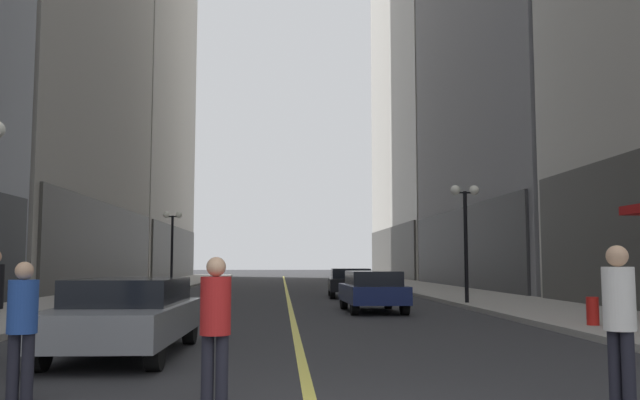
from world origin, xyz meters
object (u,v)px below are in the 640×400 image
car_black (350,282)px  fire_hydrant_right (593,314)px  car_grey (127,313)px  pedestrian_in_red_jacket (215,320)px  pedestrian_in_blue_hoodie (22,320)px  pedestrian_in_white_shirt (619,314)px  car_navy (373,290)px  street_lamp_left_far (172,232)px  street_lamp_right_mid (465,217)px

car_black → fire_hydrant_right: car_black is taller
car_black → fire_hydrant_right: bearing=-75.2°
car_grey → pedestrian_in_red_jacket: bearing=-66.0°
fire_hydrant_right → pedestrian_in_blue_hoodie: bearing=-144.9°
pedestrian_in_red_jacket → pedestrian_in_white_shirt: pedestrian_in_white_shirt is taller
car_navy → pedestrian_in_white_shirt: bearing=-87.3°
pedestrian_in_red_jacket → pedestrian_in_white_shirt: bearing=-5.4°
pedestrian_in_blue_hoodie → street_lamp_left_far: size_ratio=0.36×
car_navy → street_lamp_right_mid: (3.77, 2.38, 2.54)m
car_black → pedestrian_in_white_shirt: pedestrian_in_white_shirt is taller
pedestrian_in_red_jacket → fire_hydrant_right: bearing=44.1°
car_black → street_lamp_left_far: size_ratio=0.93×
car_grey → pedestrian_in_blue_hoodie: 3.87m
car_navy → street_lamp_left_far: 18.57m
car_navy → fire_hydrant_right: (4.27, -6.35, -0.32)m
car_navy → car_black: same height
car_black → pedestrian_in_blue_hoodie: bearing=-105.3°
fire_hydrant_right → street_lamp_left_far: bearing=120.7°
fire_hydrant_right → car_navy: bearing=123.9°
fire_hydrant_right → street_lamp_right_mid: bearing=93.3°
pedestrian_in_blue_hoodie → street_lamp_right_mid: bearing=58.6°
street_lamp_left_far → pedestrian_in_blue_hoodie: bearing=-84.1°
car_navy → street_lamp_right_mid: bearing=32.3°
car_black → street_lamp_right_mid: 7.92m
car_navy → pedestrian_in_red_jacket: bearing=-104.7°
pedestrian_in_red_jacket → pedestrian_in_blue_hoodie: 2.34m
car_grey → pedestrian_in_blue_hoodie: pedestrian_in_blue_hoodie is taller
car_black → fire_hydrant_right: size_ratio=5.13×
pedestrian_in_white_shirt → street_lamp_left_far: 32.11m
car_grey → fire_hydrant_right: car_grey is taller
car_navy → pedestrian_in_red_jacket: (-3.70, -14.09, 0.25)m
pedestrian_in_white_shirt → car_navy: bearing=92.7°
pedestrian_in_blue_hoodie → fire_hydrant_right: bearing=35.1°
pedestrian_in_red_jacket → fire_hydrant_right: (7.97, 7.74, -0.57)m
car_grey → pedestrian_in_white_shirt: (6.33, -4.79, 0.33)m
car_grey → car_navy: size_ratio=1.17×
car_black → car_navy: bearing=-91.3°
pedestrian_in_red_jacket → pedestrian_in_white_shirt: size_ratio=0.93×
car_navy → pedestrian_in_white_shirt: (0.69, -14.50, 0.33)m
car_black → pedestrian_in_white_shirt: 23.49m
pedestrian_in_red_jacket → pedestrian_in_blue_hoodie: size_ratio=1.03×
street_lamp_right_mid → fire_hydrant_right: bearing=-86.7°
car_grey → pedestrian_in_blue_hoodie: (-0.34, -3.85, 0.21)m
pedestrian_in_red_jacket → street_lamp_left_far: street_lamp_left_far is taller
car_black → street_lamp_left_far: bearing=142.7°
street_lamp_left_far → fire_hydrant_right: bearing=-59.3°
street_lamp_right_mid → fire_hydrant_right: 9.21m
pedestrian_in_white_shirt → street_lamp_left_far: street_lamp_left_far is taller
street_lamp_left_far → fire_hydrant_right: street_lamp_left_far is taller
car_black → fire_hydrant_right: 15.87m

